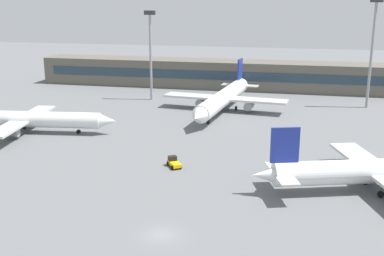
{
  "coord_description": "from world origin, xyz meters",
  "views": [
    {
      "loc": [
        15.78,
        -52.18,
        28.76
      ],
      "look_at": [
        -5.09,
        40.0,
        3.0
      ],
      "focal_mm": 44.62,
      "sensor_mm": 36.0,
      "label": 1
    }
  ],
  "objects_px": {
    "airplane_far": "(223,98)",
    "baggage_tug_yellow": "(174,162)",
    "floodlight_tower_west": "(372,46)",
    "airplane_mid": "(28,119)",
    "floodlight_tower_east": "(151,49)"
  },
  "relations": [
    {
      "from": "airplane_mid",
      "to": "baggage_tug_yellow",
      "type": "height_order",
      "value": "airplane_mid"
    },
    {
      "from": "airplane_far",
      "to": "floodlight_tower_west",
      "type": "relative_size",
      "value": 1.64
    },
    {
      "from": "airplane_mid",
      "to": "floodlight_tower_east",
      "type": "relative_size",
      "value": 1.56
    },
    {
      "from": "airplane_far",
      "to": "baggage_tug_yellow",
      "type": "bearing_deg",
      "value": -92.29
    },
    {
      "from": "airplane_far",
      "to": "airplane_mid",
      "type": "bearing_deg",
      "value": -142.72
    },
    {
      "from": "floodlight_tower_east",
      "to": "airplane_far",
      "type": "bearing_deg",
      "value": -24.54
    },
    {
      "from": "floodlight_tower_west",
      "to": "baggage_tug_yellow",
      "type": "bearing_deg",
      "value": -124.3
    },
    {
      "from": "floodlight_tower_west",
      "to": "airplane_far",
      "type": "bearing_deg",
      "value": -160.36
    },
    {
      "from": "baggage_tug_yellow",
      "to": "floodlight_tower_east",
      "type": "height_order",
      "value": "floodlight_tower_east"
    },
    {
      "from": "airplane_mid",
      "to": "airplane_far",
      "type": "relative_size",
      "value": 0.84
    },
    {
      "from": "airplane_mid",
      "to": "floodlight_tower_west",
      "type": "distance_m",
      "value": 88.52
    },
    {
      "from": "baggage_tug_yellow",
      "to": "floodlight_tower_west",
      "type": "xyz_separation_m",
      "value": [
        39.11,
        57.34,
        15.75
      ]
    },
    {
      "from": "airplane_far",
      "to": "floodlight_tower_east",
      "type": "distance_m",
      "value": 27.6
    },
    {
      "from": "airplane_far",
      "to": "floodlight_tower_west",
      "type": "bearing_deg",
      "value": 19.64
    },
    {
      "from": "airplane_mid",
      "to": "floodlight_tower_east",
      "type": "bearing_deg",
      "value": 68.34
    }
  ]
}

